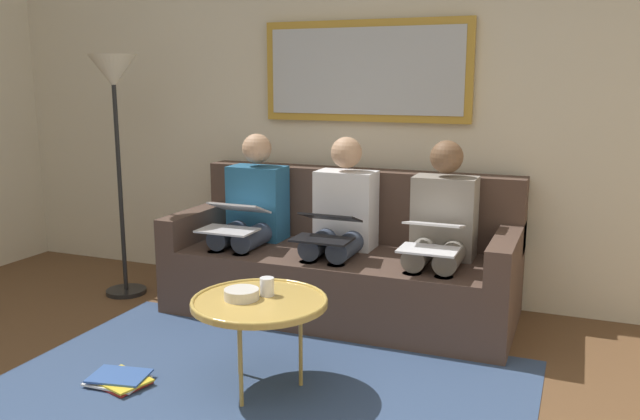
{
  "coord_description": "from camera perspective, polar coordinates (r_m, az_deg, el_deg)",
  "views": [
    {
      "loc": [
        -1.4,
        1.78,
        1.5
      ],
      "look_at": [
        0.0,
        -1.7,
        0.75
      ],
      "focal_mm": 36.88,
      "sensor_mm": 36.0,
      "label": 1
    }
  ],
  "objects": [
    {
      "name": "wall_rear",
      "position": [
        4.6,
        4.25,
        8.8
      ],
      "size": [
        6.0,
        0.12,
        2.6
      ],
      "primitive_type": "cube",
      "color": "beige",
      "rests_on": "ground_plane"
    },
    {
      "name": "area_rug",
      "position": [
        3.34,
        -5.68,
        -15.41
      ],
      "size": [
        2.6,
        1.8,
        0.01
      ],
      "primitive_type": "cube",
      "color": "#33476B",
      "rests_on": "ground_plane"
    },
    {
      "name": "couch",
      "position": [
        4.31,
        2.09,
        -4.71
      ],
      "size": [
        2.2,
        0.9,
        0.9
      ],
      "color": "#4C382D",
      "rests_on": "ground_plane"
    },
    {
      "name": "framed_mirror",
      "position": [
        4.51,
        3.92,
        11.93
      ],
      "size": [
        1.44,
        0.05,
        0.67
      ],
      "color": "#B7892D"
    },
    {
      "name": "coffee_table",
      "position": [
        3.2,
        -5.28,
        -8.0
      ],
      "size": [
        0.66,
        0.66,
        0.47
      ],
      "color": "tan",
      "rests_on": "ground_plane"
    },
    {
      "name": "cup",
      "position": [
        3.24,
        -4.62,
        -6.64
      ],
      "size": [
        0.07,
        0.07,
        0.09
      ],
      "primitive_type": "cylinder",
      "color": "silver",
      "rests_on": "coffee_table"
    },
    {
      "name": "bowl",
      "position": [
        3.21,
        -6.82,
        -7.25
      ],
      "size": [
        0.17,
        0.17,
        0.05
      ],
      "primitive_type": "cylinder",
      "color": "beige",
      "rests_on": "coffee_table"
    },
    {
      "name": "person_left",
      "position": [
        4.0,
        10.42,
        -1.74
      ],
      "size": [
        0.38,
        0.58,
        1.14
      ],
      "color": "gray",
      "rests_on": "couch"
    },
    {
      "name": "laptop_white",
      "position": [
        3.77,
        9.68,
        -2.19
      ],
      "size": [
        0.32,
        0.36,
        0.15
      ],
      "color": "white"
    },
    {
      "name": "person_middle",
      "position": [
        4.17,
        1.79,
        -1.02
      ],
      "size": [
        0.38,
        0.58,
        1.14
      ],
      "color": "silver",
      "rests_on": "couch"
    },
    {
      "name": "laptop_black",
      "position": [
        3.95,
        0.58,
        -1.48
      ],
      "size": [
        0.35,
        0.35,
        0.15
      ],
      "color": "black"
    },
    {
      "name": "person_right",
      "position": [
        4.43,
        -6.0,
        -0.35
      ],
      "size": [
        0.38,
        0.58,
        1.14
      ],
      "color": "#235B84",
      "rests_on": "couch"
    },
    {
      "name": "laptop_silver",
      "position": [
        4.23,
        -7.47,
        -0.65
      ],
      "size": [
        0.36,
        0.39,
        0.17
      ],
      "color": "silver"
    },
    {
      "name": "magazine_stack",
      "position": [
        3.54,
        -17.03,
        -13.88
      ],
      "size": [
        0.34,
        0.27,
        0.04
      ],
      "color": "red",
      "rests_on": "ground_plane"
    },
    {
      "name": "standing_lamp",
      "position": [
        4.68,
        -17.4,
        9.23
      ],
      "size": [
        0.32,
        0.32,
        1.66
      ],
      "color": "black",
      "rests_on": "ground_plane"
    }
  ]
}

